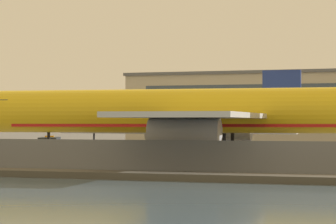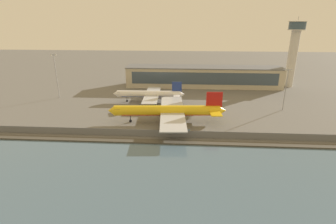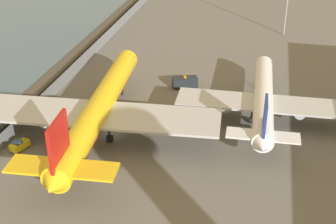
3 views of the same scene
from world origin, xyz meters
name	(u,v)px [view 1 (image 1 of 3)]	position (x,y,z in m)	size (l,w,h in m)	color
ground_plane	(204,164)	(0.00, 0.00, 0.00)	(500.00, 500.00, 0.00)	#66635E
shoreline_seawall	(126,175)	(0.00, -20.50, 0.25)	(320.00, 3.00, 0.50)	#474238
perimeter_fence	(147,157)	(0.00, -16.00, 1.34)	(280.00, 0.10, 2.68)	slate
cargo_jet_yellow	(205,113)	(0.54, -1.62, 4.95)	(48.35, 42.00, 12.98)	yellow
passenger_jet_white	(178,122)	(-10.96, 25.57, 4.09)	(36.59, 31.26, 10.71)	white
baggage_tug	(258,164)	(8.07, -13.01, 0.81)	(3.56, 2.62, 1.80)	yellow
ops_van	(50,146)	(-21.42, 9.39, 1.28)	(3.81, 5.61, 2.48)	#1E2328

